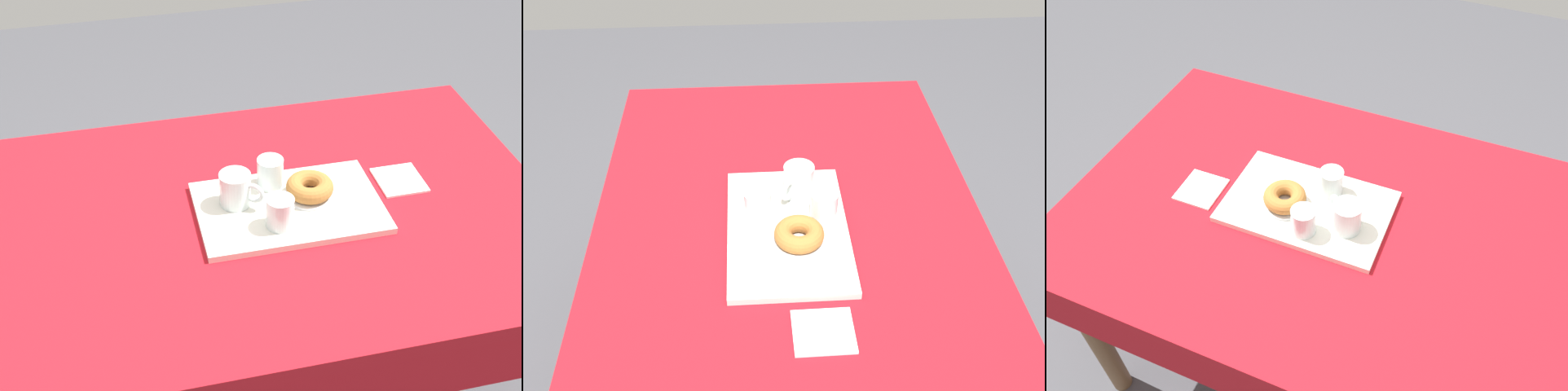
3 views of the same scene
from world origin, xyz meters
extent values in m
cube|color=#A8141E|center=(0.00, 0.00, 0.76)|extent=(1.38, 0.96, 0.04)
cube|color=#A8141E|center=(0.00, 0.48, 0.67)|extent=(1.38, 0.01, 0.14)
cube|color=#A8141E|center=(0.69, 0.00, 0.67)|extent=(0.01, 0.96, 0.14)
cylinder|color=brown|center=(-0.60, 0.39, 0.37)|extent=(0.06, 0.06, 0.74)
cylinder|color=brown|center=(0.60, 0.39, 0.37)|extent=(0.06, 0.06, 0.74)
cube|color=silver|center=(0.04, -0.01, 0.78)|extent=(0.45, 0.29, 0.02)
cylinder|color=silver|center=(-0.08, 0.03, 0.84)|extent=(0.08, 0.08, 0.09)
cylinder|color=#5B230A|center=(-0.08, 0.03, 0.83)|extent=(0.07, 0.07, 0.06)
torus|color=silver|center=(-0.04, 0.00, 0.84)|extent=(0.05, 0.04, 0.05)
cylinder|color=silver|center=(0.02, 0.08, 0.83)|extent=(0.07, 0.07, 0.08)
cylinder|color=silver|center=(0.02, 0.08, 0.81)|extent=(0.06, 0.06, 0.03)
cylinder|color=silver|center=(0.00, -0.08, 0.83)|extent=(0.07, 0.07, 0.08)
cylinder|color=silver|center=(0.00, -0.08, 0.82)|extent=(0.06, 0.06, 0.04)
cylinder|color=silver|center=(0.10, 0.02, 0.80)|extent=(0.12, 0.12, 0.01)
torus|color=#A3662D|center=(0.10, 0.02, 0.82)|extent=(0.12, 0.12, 0.04)
cube|color=white|center=(0.35, 0.04, 0.78)|extent=(0.12, 0.13, 0.01)
camera|label=1|loc=(-0.35, -1.36, 1.90)|focal=51.10mm
camera|label=2|loc=(1.14, -0.09, 1.77)|focal=42.30mm
camera|label=3|loc=(-0.34, 0.89, 1.86)|focal=36.61mm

